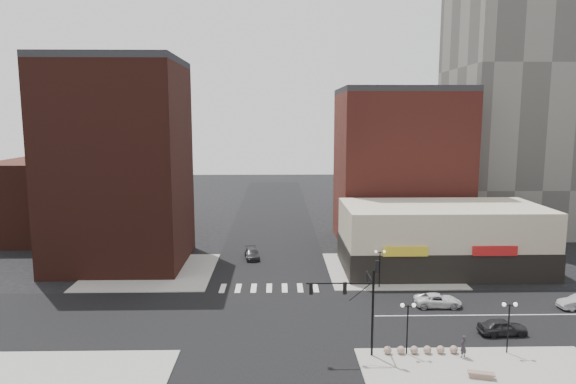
{
  "coord_description": "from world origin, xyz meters",
  "views": [
    {
      "loc": [
        0.82,
        -46.01,
        18.66
      ],
      "look_at": [
        1.93,
        6.07,
        11.0
      ],
      "focal_mm": 32.0,
      "sensor_mm": 36.0,
      "label": 1
    }
  ],
  "objects": [
    {
      "name": "dark_sedan_east",
      "position": [
        20.23,
        -4.35,
        0.7
      ],
      "size": [
        4.21,
        1.89,
        1.41
      ],
      "primitive_type": "imported",
      "rotation": [
        0.0,
        0.0,
        1.63
      ],
      "color": "black",
      "rests_on": "ground"
    },
    {
      "name": "ground",
      "position": [
        0.0,
        0.0,
        0.0
      ],
      "size": [
        240.0,
        240.0,
        0.0
      ],
      "primitive_type": "plane",
      "color": "black",
      "rests_on": "ground"
    },
    {
      "name": "building_ne_midrise",
      "position": [
        19.0,
        29.5,
        11.0
      ],
      "size": [
        18.0,
        15.0,
        22.0
      ],
      "primitive_type": "cube",
      "color": "maroon",
      "rests_on": "ground"
    },
    {
      "name": "white_suv",
      "position": [
        16.72,
        2.39,
        0.64
      ],
      "size": [
        4.65,
        2.24,
        1.28
      ],
      "primitive_type": "imported",
      "rotation": [
        0.0,
        0.0,
        1.54
      ],
      "color": "silver",
      "rests_on": "ground"
    },
    {
      "name": "building_nw_low",
      "position": [
        -32.0,
        34.0,
        6.0
      ],
      "size": [
        20.0,
        18.0,
        12.0
      ],
      "primitive_type": "cube",
      "color": "#3A1812",
      "rests_on": "ground"
    },
    {
      "name": "street_lamp_se_a",
      "position": [
        11.0,
        -8.0,
        3.29
      ],
      "size": [
        1.22,
        0.32,
        4.16
      ],
      "color": "black",
      "rests_on": "sidewalk_se"
    },
    {
      "name": "road_ew",
      "position": [
        0.0,
        0.0,
        0.01
      ],
      "size": [
        200.0,
        14.0,
        0.02
      ],
      "primitive_type": "cube",
      "color": "black",
      "rests_on": "ground"
    },
    {
      "name": "road_ns",
      "position": [
        0.0,
        0.0,
        0.01
      ],
      "size": [
        14.0,
        200.0,
        0.02
      ],
      "primitive_type": "cube",
      "color": "black",
      "rests_on": "ground"
    },
    {
      "name": "building_nw",
      "position": [
        -19.0,
        18.5,
        12.5
      ],
      "size": [
        16.0,
        15.0,
        25.0
      ],
      "primitive_type": "cube",
      "color": "#3A1812",
      "rests_on": "ground"
    },
    {
      "name": "traffic_signal",
      "position": [
        7.24,
        -7.83,
        4.96
      ],
      "size": [
        5.59,
        3.09,
        7.77
      ],
      "color": "black",
      "rests_on": "ground"
    },
    {
      "name": "street_lamp_ne",
      "position": [
        12.0,
        8.0,
        3.29
      ],
      "size": [
        1.22,
        0.32,
        4.16
      ],
      "color": "black",
      "rests_on": "sidewalk_ne"
    },
    {
      "name": "sidewalk_nw",
      "position": [
        -14.5,
        14.5,
        0.06
      ],
      "size": [
        15.0,
        15.0,
        0.12
      ],
      "primitive_type": "cube",
      "color": "gray",
      "rests_on": "ground"
    },
    {
      "name": "sidewalk_ne",
      "position": [
        14.5,
        14.5,
        0.06
      ],
      "size": [
        15.0,
        15.0,
        0.12
      ],
      "primitive_type": "cube",
      "color": "gray",
      "rests_on": "ground"
    },
    {
      "name": "street_lamp_se_b",
      "position": [
        19.0,
        -8.0,
        3.29
      ],
      "size": [
        1.22,
        0.32,
        4.16
      ],
      "color": "black",
      "rests_on": "sidewalk_se"
    },
    {
      "name": "building_ne_row",
      "position": [
        21.0,
        15.0,
        3.3
      ],
      "size": [
        24.2,
        12.2,
        8.0
      ],
      "color": "#BAAD94",
      "rests_on": "ground"
    },
    {
      "name": "pedestrian",
      "position": [
        15.23,
        -8.69,
        1.01
      ],
      "size": [
        0.77,
        0.71,
        1.77
      ],
      "primitive_type": "imported",
      "rotation": [
        0.0,
        0.0,
        3.72
      ],
      "color": "#29252B",
      "rests_on": "sidewalk_se"
    },
    {
      "name": "stone_bench",
      "position": [
        15.39,
        -11.92,
        0.35
      ],
      "size": [
        1.94,
        1.02,
        0.43
      ],
      "rotation": [
        0.0,
        0.0,
        -0.26
      ],
      "color": "#84695B",
      "rests_on": "sidewalk_se"
    },
    {
      "name": "bollard_row",
      "position": [
        12.12,
        -8.0,
        0.43
      ],
      "size": [
        5.87,
        0.62,
        0.62
      ],
      "color": "gray",
      "rests_on": "sidewalk_se"
    },
    {
      "name": "dark_sedan_north",
      "position": [
        -2.56,
        20.18,
        0.64
      ],
      "size": [
        2.36,
        4.62,
        1.28
      ],
      "primitive_type": "imported",
      "rotation": [
        0.0,
        0.0,
        0.13
      ],
      "color": "black",
      "rests_on": "ground"
    }
  ]
}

